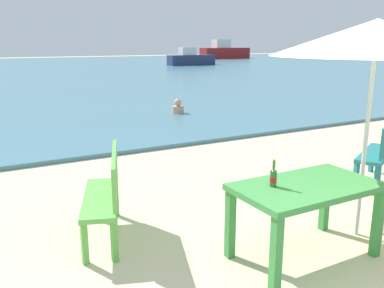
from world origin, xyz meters
name	(u,v)px	position (x,y,z in m)	size (l,w,h in m)	color
ground_plane	(361,275)	(0.00, 0.00, 0.00)	(120.00, 120.00, 0.00)	beige
sea_water	(10,71)	(0.00, 30.00, 0.04)	(120.00, 50.00, 0.08)	teal
picnic_table_green	(306,195)	(-0.24, 0.52, 0.65)	(1.40, 0.80, 0.76)	#3D8C42
beer_bottle_amber	(273,177)	(-0.56, 0.62, 0.85)	(0.07, 0.07, 0.26)	#2D662D
patio_umbrella	(376,38)	(0.64, 0.59, 2.12)	(2.10, 2.10, 2.30)	silver
bench_teal_center	(381,149)	(2.32, 1.60, 0.54)	(1.23, 0.87, 0.95)	#237275
bench_green_left	(107,190)	(-1.78, 1.87, 0.54)	(0.74, 1.25, 0.95)	#60B24C
swimmer_person	(178,108)	(2.33, 8.28, 0.24)	(0.34, 0.34, 0.41)	tan
boat_fishing_trawler	(224,52)	(25.43, 40.98, 0.90)	(6.26, 1.71, 2.28)	maroon
boat_barge	(191,59)	(14.78, 30.18, 0.64)	(4.26, 1.16, 1.55)	navy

